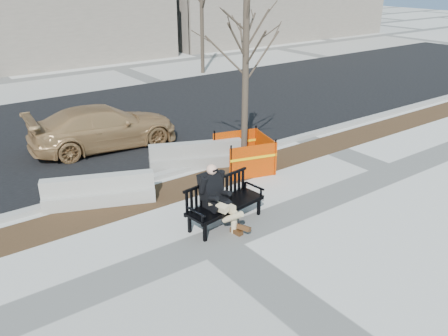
{
  "coord_description": "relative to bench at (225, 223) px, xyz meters",
  "views": [
    {
      "loc": [
        -4.75,
        -6.93,
        5.29
      ],
      "look_at": [
        1.07,
        1.08,
        1.05
      ],
      "focal_mm": 37.34,
      "sensor_mm": 36.0,
      "label": 1
    }
  ],
  "objects": [
    {
      "name": "seated_man",
      "position": [
        -0.26,
        0.02,
        0.0
      ],
      "size": [
        0.76,
        1.12,
        1.47
      ],
      "primitive_type": null,
      "rotation": [
        0.0,
        0.0,
        0.13
      ],
      "color": "black",
      "rests_on": "ground"
    },
    {
      "name": "asphalt_street",
      "position": [
        -0.67,
        8.32,
        0.0
      ],
      "size": [
        60.0,
        10.4,
        0.01
      ],
      "primitive_type": "cube",
      "color": "black",
      "rests_on": "ground"
    },
    {
      "name": "tree_fence",
      "position": [
        2.24,
        2.16,
        0.0
      ],
      "size": [
        2.57,
        2.57,
        5.22
      ],
      "primitive_type": null,
      "rotation": [
        0.0,
        0.0,
        -0.27
      ],
      "color": "#E23200",
      "rests_on": "ground"
    },
    {
      "name": "mulch_strip",
      "position": [
        -0.67,
        2.12,
        0.0
      ],
      "size": [
        40.0,
        1.2,
        0.02
      ],
      "primitive_type": "cube",
      "color": "#47301C",
      "rests_on": "ground"
    },
    {
      "name": "curb",
      "position": [
        -0.67,
        3.07,
        0.06
      ],
      "size": [
        60.0,
        0.25,
        0.12
      ],
      "primitive_type": "cube",
      "color": "#9E9B93",
      "rests_on": "ground"
    },
    {
      "name": "sedan",
      "position": [
        -0.23,
        6.22,
        0.0
      ],
      "size": [
        4.79,
        2.3,
        1.35
      ],
      "primitive_type": "imported",
      "rotation": [
        0.0,
        0.0,
        1.48
      ],
      "color": "#A57C4C",
      "rests_on": "ground"
    },
    {
      "name": "ground",
      "position": [
        -0.67,
        -0.48,
        0.0
      ],
      "size": [
        120.0,
        120.0,
        0.0
      ],
      "primitive_type": "plane",
      "color": "beige",
      "rests_on": "ground"
    },
    {
      "name": "bench",
      "position": [
        0.0,
        0.0,
        0.0
      ],
      "size": [
        2.0,
        0.94,
        1.02
      ],
      "primitive_type": null,
      "rotation": [
        0.0,
        0.0,
        0.13
      ],
      "color": "black",
      "rests_on": "ground"
    },
    {
      "name": "jersey_barrier_right",
      "position": [
        1.23,
        3.12,
        0.0
      ],
      "size": [
        2.66,
        1.53,
        0.76
      ],
      "primitive_type": null,
      "rotation": [
        0.0,
        0.0,
        -0.4
      ],
      "color": "gray",
      "rests_on": "ground"
    },
    {
      "name": "far_tree_right",
      "position": [
        8.76,
        14.08,
        0.0
      ],
      "size": [
        2.46,
        2.46,
        6.04
      ],
      "primitive_type": null,
      "rotation": [
        0.0,
        0.0,
        0.1
      ],
      "color": "#473A2D",
      "rests_on": "ground"
    },
    {
      "name": "jersey_barrier_left",
      "position": [
        -1.92,
        2.55,
        0.0
      ],
      "size": [
        2.65,
        1.49,
        0.76
      ],
      "primitive_type": null,
      "rotation": [
        0.0,
        0.0,
        -0.39
      ],
      "color": "#A7A59C",
      "rests_on": "ground"
    }
  ]
}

